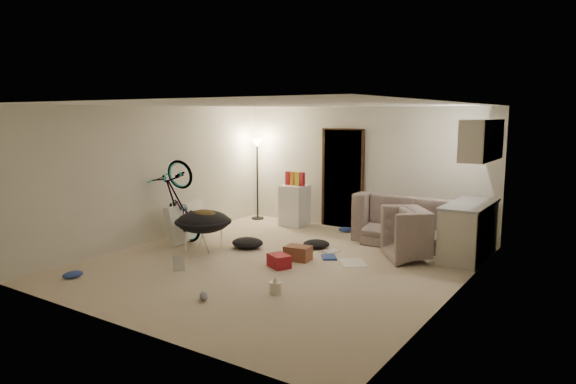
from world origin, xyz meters
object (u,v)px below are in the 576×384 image
Objects in this scene: sofa at (419,226)px; saucer_chair at (203,227)px; mini_fridge at (295,205)px; juicer at (276,287)px; drink_case_a at (298,253)px; kitchen_counter at (469,232)px; drink_case_b at (279,261)px; tv_box at (187,222)px; floor_lamp at (257,162)px; bicycle at (179,221)px; armchair at (425,240)px.

sofa is 2.32× the size of saucer_chair.
juicer is (2.10, -3.73, -0.34)m from mini_fridge.
kitchen_counter is at bearing 29.57° from drink_case_a.
kitchen_counter is 1.74× the size of mini_fridge.
kitchen_counter is 3.80m from mini_fridge.
mini_fridge reaches higher than sofa.
kitchen_counter is 1.52× the size of saucer_chair.
drink_case_b is at bearing 122.29° from juicer.
tv_box is 3.42m from juicer.
floor_lamp is 5.11m from juicer.
sofa is at bearing 52.18° from drink_case_a.
bicycle is 0.22m from tv_box.
floor_lamp reaches higher than saucer_chair.
floor_lamp is at bearing 130.89° from drink_case_a.
saucer_chair is at bearing -152.83° from kitchen_counter.
bicycle is 6.87× the size of juicer.
sofa is at bearing 155.64° from kitchen_counter.
juicer is (3.17, -3.83, -1.21)m from floor_lamp.
drink_case_a is (2.46, 0.23, -0.30)m from bicycle.
tv_box is 2.48m from drink_case_a.
sofa reaches higher than drink_case_b.
armchair is at bearing 71.51° from drink_case_b.
saucer_chair reaches higher than drink_case_b.
juicer is (0.60, -1.50, -0.02)m from drink_case_a.
sofa is at bearing -12.91° from armchair.
drink_case_a is at bearing -42.21° from floor_lamp.
floor_lamp is at bearing -4.03° from sofa.
tv_box reaches higher than drink_case_b.
sofa is 0.99m from armchair.
armchair is at bearing -142.41° from kitchen_counter.
sofa is (-0.99, 0.45, -0.11)m from kitchen_counter.
drink_case_a is (-1.68, -1.23, -0.19)m from armchair.
mini_fridge is (1.07, -0.10, -0.88)m from floor_lamp.
tv_box is at bearing 173.46° from drink_case_a.
mini_fridge reaches higher than saucer_chair.
floor_lamp is 2.96m from saucer_chair.
armchair is 4.15× the size of juicer.
floor_lamp reaches higher than bicycle.
tv_box is at bearing -114.11° from mini_fridge.
kitchen_counter reaches higher than armchair.
drink_case_b is at bearing -48.11° from floor_lamp.
tv_box is at bearing -87.55° from floor_lamp.
armchair is 2.09m from drink_case_a.
mini_fridge is 0.87× the size of saucer_chair.
tv_box is 4.67× the size of juicer.
mini_fridge is at bearing -28.13° from bicycle.
armchair is at bearing -77.32° from bicycle.
armchair is at bearing 25.14° from saucer_chair.
sofa is 3.70m from juicer.
juicer is (3.07, -1.49, -0.26)m from tv_box.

